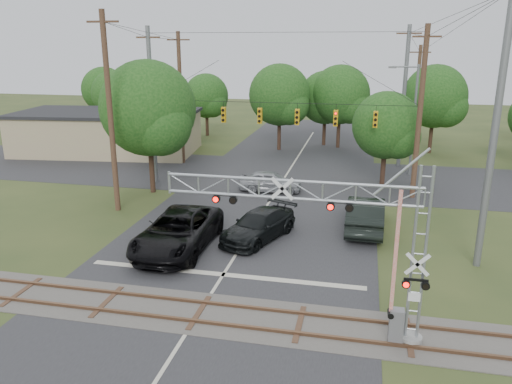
% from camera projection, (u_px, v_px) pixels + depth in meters
% --- Properties ---
extents(ground, '(160.00, 160.00, 0.00)m').
position_uv_depth(ground, '(181.00, 342.00, 17.89)').
color(ground, '#31401D').
rests_on(ground, ground).
extents(road_main, '(14.00, 90.00, 0.02)m').
position_uv_depth(road_main, '(246.00, 239.00, 27.25)').
color(road_main, '#29282B').
rests_on(road_main, ground).
extents(road_cross, '(90.00, 12.00, 0.02)m').
position_uv_depth(road_cross, '(286.00, 176.00, 40.36)').
color(road_cross, '#29282B').
rests_on(road_cross, ground).
extents(railroad_track, '(90.00, 3.20, 0.17)m').
position_uv_depth(railroad_track, '(199.00, 313.00, 19.75)').
color(railroad_track, '#48433E').
rests_on(railroad_track, ground).
extents(crossing_gantry, '(9.35, 0.83, 6.51)m').
position_uv_depth(crossing_gantry, '(338.00, 232.00, 17.21)').
color(crossing_gantry, gray).
rests_on(crossing_gantry, ground).
extents(traffic_signal_span, '(19.34, 0.36, 11.50)m').
position_uv_depth(traffic_signal_span, '(291.00, 112.00, 34.81)').
color(traffic_signal_span, slate).
rests_on(traffic_signal_span, ground).
extents(pickup_black, '(3.24, 7.00, 1.94)m').
position_uv_depth(pickup_black, '(178.00, 231.00, 25.71)').
color(pickup_black, black).
rests_on(pickup_black, ground).
extents(car_dark, '(3.99, 5.78, 1.55)m').
position_uv_depth(car_dark, '(259.00, 225.00, 27.09)').
color(car_dark, black).
rests_on(car_dark, ground).
extents(sedan_silver, '(4.57, 2.06, 1.52)m').
position_uv_depth(sedan_silver, '(270.00, 181.00, 35.85)').
color(sedan_silver, gray).
rests_on(sedan_silver, ground).
extents(suv_dark, '(2.16, 5.88, 1.92)m').
position_uv_depth(suv_dark, '(366.00, 213.00, 28.48)').
color(suv_dark, black).
rests_on(suv_dark, ground).
extents(commercial_building, '(18.02, 10.66, 4.00)m').
position_uv_depth(commercial_building, '(108.00, 132.00, 48.64)').
color(commercial_building, tan).
rests_on(commercial_building, ground).
extents(streetlight, '(2.33, 0.24, 8.75)m').
position_uv_depth(streetlight, '(412.00, 115.00, 39.26)').
color(streetlight, slate).
rests_on(streetlight, ground).
extents(utility_poles, '(23.39, 28.49, 13.11)m').
position_uv_depth(utility_poles, '(318.00, 104.00, 36.56)').
color(utility_poles, '#402A1D').
rests_on(utility_poles, ground).
extents(treeline, '(54.25, 29.87, 9.30)m').
position_uv_depth(treeline, '(292.00, 99.00, 47.65)').
color(treeline, '#352218').
rests_on(treeline, ground).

